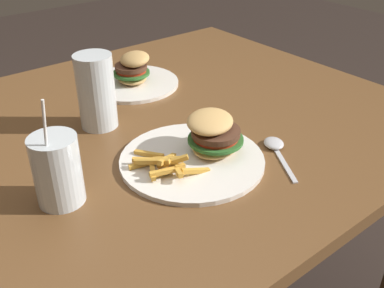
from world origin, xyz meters
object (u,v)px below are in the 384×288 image
spoon (275,145)px  meal_plate_far (132,76)px  juice_glass (58,172)px  beer_glass (96,94)px  meal_plate_near (201,148)px

spoon → meal_plate_far: size_ratio=0.60×
juice_glass → meal_plate_far: juice_glass is taller
beer_glass → meal_plate_far: (0.19, 0.15, -0.05)m
beer_glass → juice_glass: bearing=-132.5°
meal_plate_near → meal_plate_far: 0.43m
beer_glass → spoon: (0.24, -0.33, -0.07)m
meal_plate_near → meal_plate_far: (0.10, 0.42, 0.00)m
beer_glass → meal_plate_far: 0.25m
meal_plate_far → juice_glass: bearing=-136.3°
meal_plate_near → juice_glass: 0.29m
spoon → beer_glass: bearing=66.8°
juice_glass → spoon: (0.44, -0.12, -0.06)m
beer_glass → spoon: beer_glass is taller
meal_plate_near → spoon: meal_plate_near is taller
meal_plate_far → spoon: bearing=-83.6°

